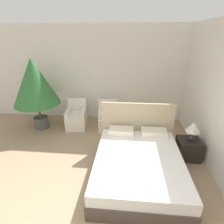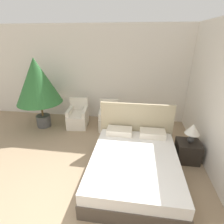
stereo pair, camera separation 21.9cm
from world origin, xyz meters
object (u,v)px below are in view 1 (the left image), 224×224
object	(u,v)px
armchair_near_window_left	(77,119)
potted_palm	(34,83)
nightstand	(188,149)
table_lamp	(193,128)
bed	(138,163)
armchair_near_window_right	(108,120)

from	to	relation	value
armchair_near_window_left	potted_palm	xyz separation A→B (m)	(-1.03, -0.18, 1.12)
nightstand	table_lamp	size ratio (longest dim) A/B	1.10
armchair_near_window_left	table_lamp	size ratio (longest dim) A/B	1.86
potted_palm	nightstand	distance (m)	4.24
bed	table_lamp	distance (m)	1.41
potted_palm	table_lamp	xyz separation A→B (m)	(3.96, -1.05, -0.62)
bed	nightstand	world-z (taller)	bed
armchair_near_window_right	nightstand	xyz separation A→B (m)	(1.96, -1.24, -0.03)
nightstand	potted_palm	bearing A→B (deg)	164.99
bed	nightstand	bearing A→B (deg)	28.96
bed	nightstand	xyz separation A→B (m)	(1.15, 0.64, -0.05)
potted_palm	armchair_near_window_right	bearing A→B (deg)	5.18
bed	armchair_near_window_left	distance (m)	2.57
armchair_near_window_right	potted_palm	distance (m)	2.29
bed	nightstand	distance (m)	1.31
armchair_near_window_right	potted_palm	world-z (taller)	potted_palm
armchair_near_window_right	potted_palm	bearing A→B (deg)	178.05
armchair_near_window_left	potted_palm	size ratio (longest dim) A/B	0.40
potted_palm	nightstand	bearing A→B (deg)	-15.01
armchair_near_window_left	armchair_near_window_right	distance (m)	0.96
table_lamp	armchair_near_window_left	bearing A→B (deg)	157.16
potted_palm	nightstand	size ratio (longest dim) A/B	4.24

